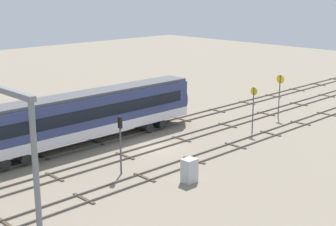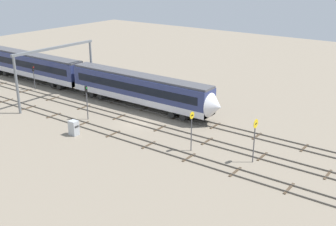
# 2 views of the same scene
# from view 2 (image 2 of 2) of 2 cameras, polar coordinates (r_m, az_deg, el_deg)

# --- Properties ---
(ground_plane) EXTENTS (156.22, 156.22, 0.00)m
(ground_plane) POSITION_cam_2_polar(r_m,az_deg,el_deg) (55.31, -4.01, -1.33)
(ground_plane) COLOR gray
(track_near_foreground) EXTENTS (140.22, 2.40, 0.16)m
(track_near_foreground) POSITION_cam_2_polar(r_m,az_deg,el_deg) (51.90, -7.53, -2.82)
(track_near_foreground) COLOR #59544C
(track_near_foreground) RESTS_ON ground
(track_second_near) EXTENTS (140.22, 2.40, 0.16)m
(track_second_near) POSITION_cam_2_polar(r_m,az_deg,el_deg) (55.28, -4.01, -1.26)
(track_second_near) COLOR #59544C
(track_second_near) RESTS_ON ground
(track_with_train) EXTENTS (140.22, 2.40, 0.16)m
(track_with_train) POSITION_cam_2_polar(r_m,az_deg,el_deg) (58.89, -0.92, 0.12)
(track_with_train) COLOR #59544C
(track_with_train) RESTS_ON ground
(train) EXTENTS (75.20, 3.24, 4.80)m
(train) POSITION_cam_2_polar(r_m,az_deg,el_deg) (77.95, -17.85, 6.04)
(train) COLOR navy
(train) RESTS_ON ground
(overhead_gantry) EXTENTS (0.40, 14.60, 8.38)m
(overhead_gantry) POSITION_cam_2_polar(r_m,az_deg,el_deg) (64.55, -15.05, 6.76)
(overhead_gantry) COLOR slate
(overhead_gantry) RESTS_ON ground
(speed_sign_near_foreground) EXTENTS (0.14, 0.81, 4.65)m
(speed_sign_near_foreground) POSITION_cam_2_polar(r_m,az_deg,el_deg) (45.97, 3.24, -1.82)
(speed_sign_near_foreground) COLOR #4C4C51
(speed_sign_near_foreground) RESTS_ON ground
(speed_sign_mid_trackside) EXTENTS (0.14, 0.96, 4.86)m
(speed_sign_mid_trackside) POSITION_cam_2_polar(r_m,az_deg,el_deg) (44.06, 11.77, -2.85)
(speed_sign_mid_trackside) COLOR #4C4C51
(speed_sign_mid_trackside) RESTS_ON ground
(signal_light_trackside_approach) EXTENTS (0.31, 0.32, 4.66)m
(signal_light_trackside_approach) POSITION_cam_2_polar(r_m,az_deg,el_deg) (56.45, -11.05, 2.05)
(signal_light_trackside_approach) COLOR #4C4C51
(signal_light_trackside_approach) RESTS_ON ground
(signal_light_trackside_departure) EXTENTS (0.31, 0.32, 4.03)m
(signal_light_trackside_departure) POSITION_cam_2_polar(r_m,az_deg,el_deg) (72.78, -17.89, 5.11)
(signal_light_trackside_departure) COLOR #4C4C51
(signal_light_trackside_departure) RESTS_ON ground
(relay_cabinet) EXTENTS (1.10, 0.88, 1.84)m
(relay_cabinet) POSITION_cam_2_polar(r_m,az_deg,el_deg) (52.26, -12.76, -1.99)
(relay_cabinet) COLOR #B2B7BC
(relay_cabinet) RESTS_ON ground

